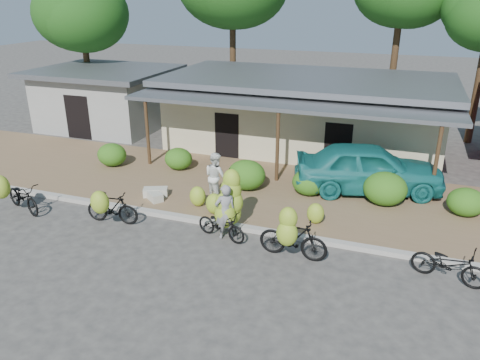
# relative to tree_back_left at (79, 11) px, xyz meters

# --- Properties ---
(ground) EXTENTS (100.00, 100.00, 0.00)m
(ground) POSITION_rel_tree_back_left_xyz_m (13.69, -13.11, -5.92)
(ground) COLOR #3D3B39
(ground) RESTS_ON ground
(sidewalk) EXTENTS (60.00, 6.00, 0.12)m
(sidewalk) POSITION_rel_tree_back_left_xyz_m (13.69, -8.11, -5.86)
(sidewalk) COLOR #7E6144
(sidewalk) RESTS_ON ground
(curb) EXTENTS (60.00, 0.25, 0.15)m
(curb) POSITION_rel_tree_back_left_xyz_m (13.69, -11.11, -5.84)
(curb) COLOR #A8A399
(curb) RESTS_ON ground
(shop_main) EXTENTS (13.00, 8.50, 3.35)m
(shop_main) POSITION_rel_tree_back_left_xyz_m (13.69, -2.18, -4.19)
(shop_main) COLOR beige
(shop_main) RESTS_ON ground
(shop_grey) EXTENTS (7.00, 6.00, 3.15)m
(shop_grey) POSITION_rel_tree_back_left_xyz_m (2.69, -2.12, -4.30)
(shop_grey) COLOR #9A9A95
(shop_grey) RESTS_ON ground
(tree_back_left) EXTENTS (5.41, 5.30, 7.93)m
(tree_back_left) POSITION_rel_tree_back_left_xyz_m (0.00, 0.00, 0.00)
(tree_back_left) COLOR #46361C
(tree_back_left) RESTS_ON ground
(hedge_0) EXTENTS (1.23, 1.10, 0.96)m
(hedge_0) POSITION_rel_tree_back_left_xyz_m (6.74, -7.74, -5.32)
(hedge_0) COLOR #215A14
(hedge_0) RESTS_ON sidewalk
(hedge_1) EXTENTS (1.15, 1.03, 0.90)m
(hedge_1) POSITION_rel_tree_back_left_xyz_m (9.55, -7.18, -5.35)
(hedge_1) COLOR #215A14
(hedge_1) RESTS_ON sidewalk
(hedge_2) EXTENTS (1.42, 1.28, 1.11)m
(hedge_2) POSITION_rel_tree_back_left_xyz_m (12.86, -8.21, -5.24)
(hedge_2) COLOR #215A14
(hedge_2) RESTS_ON sidewalk
(hedge_3) EXTENTS (1.20, 1.08, 0.94)m
(hedge_3) POSITION_rel_tree_back_left_xyz_m (15.14, -7.95, -5.33)
(hedge_3) COLOR #215A14
(hedge_3) RESTS_ON sidewalk
(hedge_4) EXTENTS (1.47, 1.33, 1.15)m
(hedge_4) POSITION_rel_tree_back_left_xyz_m (17.76, -7.90, -5.22)
(hedge_4) COLOR #215A14
(hedge_4) RESTS_ON sidewalk
(hedge_5) EXTENTS (1.19, 1.07, 0.93)m
(hedge_5) POSITION_rel_tree_back_left_xyz_m (20.31, -7.89, -5.33)
(hedge_5) COLOR #215A14
(hedge_5) RESTS_ON sidewalk
(bike_far_left) EXTENTS (2.06, 1.55, 1.48)m
(bike_far_left) POSITION_rel_tree_back_left_xyz_m (6.26, -12.40, -5.31)
(bike_far_left) COLOR black
(bike_far_left) RESTS_ON ground
(bike_left) EXTENTS (1.81, 1.23, 1.38)m
(bike_left) POSITION_rel_tree_back_left_xyz_m (9.65, -12.17, -5.29)
(bike_left) COLOR black
(bike_left) RESTS_ON ground
(bike_center) EXTENTS (1.78, 1.33, 2.06)m
(bike_center) POSITION_rel_tree_back_left_xyz_m (13.37, -11.55, -5.11)
(bike_center) COLOR black
(bike_center) RESTS_ON ground
(bike_right) EXTENTS (1.97, 1.20, 1.81)m
(bike_right) POSITION_rel_tree_back_left_xyz_m (15.59, -12.29, -5.20)
(bike_right) COLOR black
(bike_right) RESTS_ON ground
(bike_far_right) EXTENTS (1.97, 1.09, 0.98)m
(bike_far_right) POSITION_rel_tree_back_left_xyz_m (19.62, -11.94, -5.42)
(bike_far_right) COLOR black
(bike_far_right) RESTS_ON ground
(loose_banana_a) EXTENTS (0.56, 0.48, 0.71)m
(loose_banana_a) POSITION_rel_tree_back_left_xyz_m (11.79, -10.19, -5.44)
(loose_banana_a) COLOR #AFCD33
(loose_banana_a) RESTS_ON sidewalk
(loose_banana_b) EXTENTS (0.57, 0.48, 0.71)m
(loose_banana_b) POSITION_rel_tree_back_left_xyz_m (12.55, -10.56, -5.44)
(loose_banana_b) COLOR #AFCD33
(loose_banana_b) RESTS_ON sidewalk
(loose_banana_c) EXTENTS (0.54, 0.46, 0.68)m
(loose_banana_c) POSITION_rel_tree_back_left_xyz_m (15.82, -10.12, -5.46)
(loose_banana_c) COLOR #AFCD33
(loose_banana_c) RESTS_ON sidewalk
(sack_near) EXTENTS (0.94, 0.70, 0.30)m
(sack_near) POSITION_rel_tree_back_left_xyz_m (10.01, -9.93, -5.65)
(sack_near) COLOR beige
(sack_near) RESTS_ON sidewalk
(sack_far) EXTENTS (0.83, 0.76, 0.28)m
(sack_far) POSITION_rel_tree_back_left_xyz_m (10.13, -10.23, -5.66)
(sack_far) COLOR beige
(sack_far) RESTS_ON sidewalk
(vendor) EXTENTS (0.76, 0.71, 1.73)m
(vendor) POSITION_rel_tree_back_left_xyz_m (13.42, -11.75, -5.05)
(vendor) COLOR gray
(vendor) RESTS_ON ground
(bystander) EXTENTS (1.06, 1.00, 1.73)m
(bystander) POSITION_rel_tree_back_left_xyz_m (12.16, -9.47, -4.93)
(bystander) COLOR white
(bystander) RESTS_ON sidewalk
(teal_van) EXTENTS (5.65, 3.40, 1.80)m
(teal_van) POSITION_rel_tree_back_left_xyz_m (17.09, -6.91, -4.89)
(teal_van) COLOR #197473
(teal_van) RESTS_ON sidewalk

